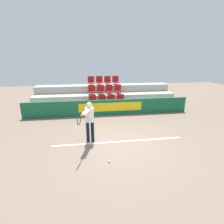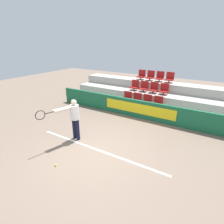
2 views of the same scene
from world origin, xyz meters
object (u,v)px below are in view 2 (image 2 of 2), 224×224
Objects in this scene: stadium_chair_9 at (150,76)px; tennis_ball at (55,165)px; stadium_chair_10 at (160,77)px; stadium_chair_8 at (141,75)px; tennis_player at (73,116)px; stadium_chair_1 at (137,99)px; stadium_chair_11 at (170,78)px; stadium_chair_0 at (127,97)px; stadium_chair_4 at (135,86)px; stadium_chair_6 at (154,88)px; stadium_chair_2 at (147,101)px; stadium_chair_7 at (164,90)px; stadium_chair_5 at (144,87)px; stadium_chair_3 at (158,103)px.

tennis_ball is (-0.29, -7.30, -1.59)m from stadium_chair_9.
tennis_ball is at bearing -96.71° from stadium_chair_10.
tennis_player is at bearing -92.76° from stadium_chair_8.
stadium_chair_11 is (1.14, 1.89, 0.92)m from stadium_chair_1.
stadium_chair_0 is at bearing -120.99° from stadium_chair_10.
stadium_chair_8 is 7.47m from tennis_ball.
tennis_ball is at bearing -92.28° from stadium_chair_9.
stadium_chair_4 is 1.00× the size of stadium_chair_6.
stadium_chair_2 is 5.51m from tennis_ball.
stadium_chair_0 is 2.71m from stadium_chair_11.
stadium_chair_7 is at bearing -29.03° from stadium_chair_8.
stadium_chair_5 is 1.55m from stadium_chair_11.
stadium_chair_10 reaches higher than stadium_chair_7.
stadium_chair_1 is 2.10m from stadium_chair_9.
stadium_chair_4 is (-1.14, 0.95, 0.46)m from stadium_chair_2.
stadium_chair_9 reaches higher than stadium_chair_6.
stadium_chair_4 is at bearing 180.00° from stadium_chair_5.
stadium_chair_11 is at bearing 87.41° from tennis_player.
stadium_chair_7 is 8.67× the size of tennis_ball.
stadium_chair_5 is at bearing 0.00° from stadium_chair_4.
stadium_chair_8 is (0.00, 0.95, 0.46)m from stadium_chair_4.
stadium_chair_1 is at bearing -120.99° from stadium_chair_6.
stadium_chair_4 is (0.00, 0.95, 0.46)m from stadium_chair_0.
stadium_chair_2 and stadium_chair_3 have the same top height.
stadium_chair_11 is 7.60m from tennis_ball.
stadium_chair_2 is 1.55m from stadium_chair_4.
stadium_chair_6 is 1.19m from stadium_chair_9.
stadium_chair_11 is at bearing 90.00° from stadium_chair_3.
stadium_chair_10 is 8.67× the size of tennis_ball.
stadium_chair_7 is 1.00× the size of stadium_chair_8.
stadium_chair_5 is (0.00, 0.95, 0.46)m from stadium_chair_1.
stadium_chair_9 is 8.67× the size of tennis_ball.
stadium_chair_4 is 4.87m from tennis_player.
stadium_chair_1 is 1.00× the size of stadium_chair_4.
stadium_chair_9 reaches higher than stadium_chair_3.
stadium_chair_6 is (1.14, 0.00, 0.00)m from stadium_chair_4.
stadium_chair_8 is (-0.57, 0.95, 0.46)m from stadium_chair_5.
stadium_chair_2 is 1.00× the size of stadium_chair_7.
tennis_player is at bearing -103.72° from stadium_chair_10.
stadium_chair_6 is 1.00× the size of stadium_chair_7.
stadium_chair_10 is (1.14, 0.95, 0.46)m from stadium_chair_4.
stadium_chair_4 is 1.00× the size of stadium_chair_9.
stadium_chair_0 is 1.70m from stadium_chair_3.
stadium_chair_3 is 1.05m from stadium_chair_7.
stadium_chair_9 reaches higher than tennis_ball.
stadium_chair_4 is 1.00× the size of stadium_chair_8.
tennis_ball is at bearing -104.79° from stadium_chair_3.
stadium_chair_11 is at bearing 59.01° from stadium_chair_1.
stadium_chair_9 is (0.57, 0.95, 0.46)m from stadium_chair_4.
stadium_chair_3 is 1.00× the size of stadium_chair_8.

